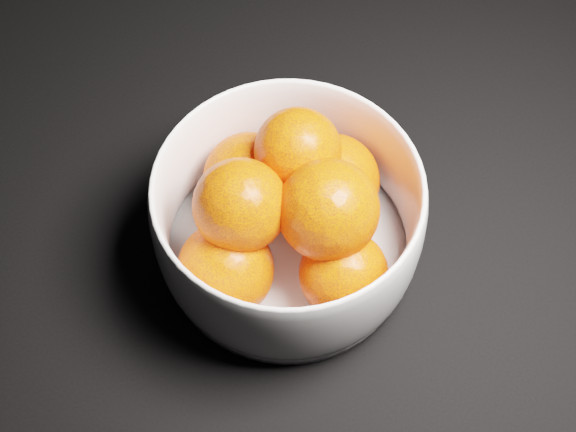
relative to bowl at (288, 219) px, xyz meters
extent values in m
cylinder|color=white|center=(0.00, 0.00, -0.04)|extent=(0.18, 0.18, 0.01)
sphere|color=#F64306|center=(0.04, 0.03, 0.00)|extent=(0.07, 0.07, 0.07)
sphere|color=#F64306|center=(-0.02, 0.04, 0.00)|extent=(0.07, 0.07, 0.07)
sphere|color=#F64306|center=(-0.05, -0.03, 0.00)|extent=(0.07, 0.07, 0.07)
sphere|color=#F64306|center=(0.03, -0.05, 0.00)|extent=(0.06, 0.06, 0.06)
sphere|color=#F64306|center=(0.01, 0.03, 0.04)|extent=(0.06, 0.06, 0.06)
sphere|color=#F64306|center=(-0.03, 0.00, 0.04)|extent=(0.06, 0.06, 0.06)
sphere|color=#F64306|center=(0.02, -0.02, 0.04)|extent=(0.07, 0.07, 0.07)
camera|label=1|loc=(-0.06, -0.29, 0.49)|focal=50.00mm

